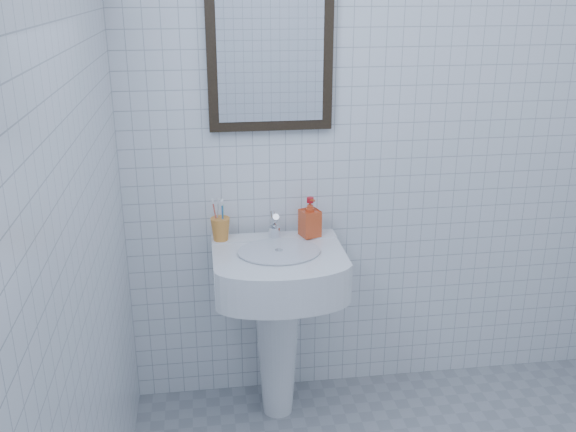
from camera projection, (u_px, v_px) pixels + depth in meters
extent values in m
cube|color=white|center=(382.00, 123.00, 2.70)|extent=(2.20, 0.02, 2.50)
cube|color=white|center=(55.00, 246.00, 1.44)|extent=(0.02, 2.40, 2.50)
cone|color=white|center=(277.00, 346.00, 2.77)|extent=(0.21, 0.21, 0.66)
cube|color=white|center=(278.00, 268.00, 2.60)|extent=(0.53, 0.38, 0.16)
cube|color=white|center=(274.00, 239.00, 2.71)|extent=(0.53, 0.09, 0.03)
cylinder|color=silver|center=(279.00, 251.00, 2.54)|extent=(0.33, 0.33, 0.01)
cylinder|color=silver|center=(274.00, 232.00, 2.67)|extent=(0.05, 0.05, 0.05)
cylinder|color=silver|center=(275.00, 220.00, 2.64)|extent=(0.03, 0.10, 0.08)
cylinder|color=silver|center=(274.00, 222.00, 2.68)|extent=(0.03, 0.05, 0.09)
imported|color=red|center=(310.00, 217.00, 2.68)|extent=(0.10, 0.10, 0.17)
cube|color=black|center=(270.00, 52.00, 2.52)|extent=(0.50, 0.04, 0.62)
cube|color=white|center=(271.00, 53.00, 2.50)|extent=(0.42, 0.00, 0.54)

